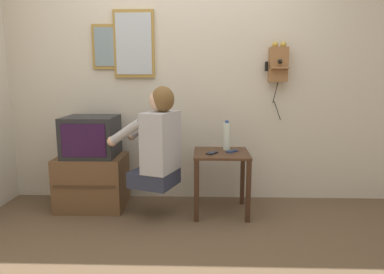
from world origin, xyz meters
The scene contains 12 objects.
ground_plane centered at (0.00, 0.00, 0.00)m, with size 14.00×14.00×0.00m, color brown.
wall_back centered at (0.00, 1.07, 1.27)m, with size 6.80×0.05×2.55m.
side_table centered at (0.34, 0.65, 0.45)m, with size 0.50×0.49×0.57m.
person centered at (-0.22, 0.51, 0.70)m, with size 0.64×0.54×0.88m.
tv_stand centered at (-0.89, 0.74, 0.25)m, with size 0.63×0.47×0.51m.
television centered at (-0.88, 0.74, 0.70)m, with size 0.48×0.44×0.38m.
wall_phone_antique centered at (0.89, 0.99, 1.38)m, with size 0.22×0.19×0.75m.
framed_picture centered at (-0.74, 1.04, 1.54)m, with size 0.36×0.03×0.43m.
wall_mirror centered at (-0.51, 1.03, 1.57)m, with size 0.40×0.03×0.65m.
cell_phone_held centered at (0.25, 0.59, 0.58)m, with size 0.12×0.14×0.01m.
cell_phone_spare centered at (0.44, 0.67, 0.58)m, with size 0.12×0.13×0.01m.
water_bottle centered at (0.39, 0.76, 0.70)m, with size 0.07×0.07×0.28m.
Camera 1 is at (0.17, -2.40, 1.25)m, focal length 32.00 mm.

